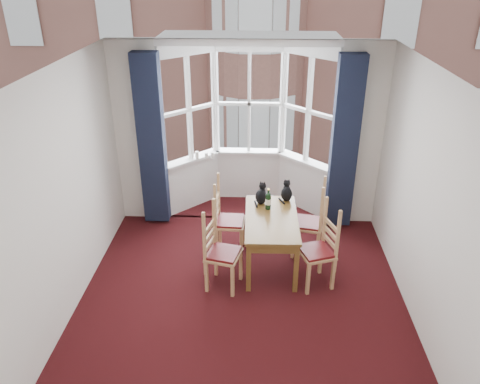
# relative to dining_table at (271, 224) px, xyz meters

# --- Properties ---
(floor) EXTENTS (4.50, 4.50, 0.00)m
(floor) POSITION_rel_dining_table_xyz_m (-0.36, -0.96, -0.63)
(floor) COLOR black
(floor) RESTS_ON ground
(ceiling) EXTENTS (4.50, 4.50, 0.00)m
(ceiling) POSITION_rel_dining_table_xyz_m (-0.36, -0.96, 2.17)
(ceiling) COLOR white
(ceiling) RESTS_ON floor
(wall_left) EXTENTS (0.00, 4.50, 4.50)m
(wall_left) POSITION_rel_dining_table_xyz_m (-2.36, -0.96, 0.77)
(wall_left) COLOR silver
(wall_left) RESTS_ON floor
(wall_right) EXTENTS (0.00, 4.50, 4.50)m
(wall_right) POSITION_rel_dining_table_xyz_m (1.64, -0.96, 0.77)
(wall_right) COLOR silver
(wall_right) RESTS_ON floor
(wall_near) EXTENTS (4.00, 0.00, 4.00)m
(wall_near) POSITION_rel_dining_table_xyz_m (-0.36, -3.21, 0.77)
(wall_near) COLOR silver
(wall_near) RESTS_ON floor
(wall_back_pier_left) EXTENTS (0.70, 0.12, 2.80)m
(wall_back_pier_left) POSITION_rel_dining_table_xyz_m (-2.01, 1.29, 0.77)
(wall_back_pier_left) COLOR silver
(wall_back_pier_left) RESTS_ON floor
(wall_back_pier_right) EXTENTS (0.70, 0.12, 2.80)m
(wall_back_pier_right) POSITION_rel_dining_table_xyz_m (1.29, 1.29, 0.77)
(wall_back_pier_right) COLOR silver
(wall_back_pier_right) RESTS_ON floor
(bay_window) EXTENTS (2.76, 0.94, 2.80)m
(bay_window) POSITION_rel_dining_table_xyz_m (-0.36, 1.79, 0.77)
(bay_window) COLOR white
(bay_window) RESTS_ON floor
(curtain_left) EXTENTS (0.38, 0.22, 2.60)m
(curtain_left) POSITION_rel_dining_table_xyz_m (-1.78, 1.11, 0.72)
(curtain_left) COLOR #161C32
(curtain_left) RESTS_ON floor
(curtain_right) EXTENTS (0.38, 0.22, 2.60)m
(curtain_right) POSITION_rel_dining_table_xyz_m (1.06, 1.11, 0.72)
(curtain_right) COLOR #161C32
(curtain_right) RESTS_ON floor
(dining_table) EXTENTS (0.71, 1.29, 0.73)m
(dining_table) POSITION_rel_dining_table_xyz_m (0.00, 0.00, 0.00)
(dining_table) COLOR brown
(dining_table) RESTS_ON floor
(chair_left_near) EXTENTS (0.49, 0.50, 0.92)m
(chair_left_near) POSITION_rel_dining_table_xyz_m (-0.69, -0.49, -0.15)
(chair_left_near) COLOR tan
(chair_left_near) RESTS_ON floor
(chair_left_far) EXTENTS (0.42, 0.44, 0.92)m
(chair_left_far) POSITION_rel_dining_table_xyz_m (-0.66, 0.30, -0.15)
(chair_left_far) COLOR tan
(chair_left_far) RESTS_ON floor
(chair_right_near) EXTENTS (0.52, 0.53, 0.92)m
(chair_right_near) POSITION_rel_dining_table_xyz_m (0.64, -0.38, -0.15)
(chair_right_near) COLOR tan
(chair_right_near) RESTS_ON floor
(chair_right_far) EXTENTS (0.47, 0.49, 0.92)m
(chair_right_far) POSITION_rel_dining_table_xyz_m (0.60, 0.28, -0.15)
(chair_right_far) COLOR tan
(chair_right_far) RESTS_ON floor
(cat_left) EXTENTS (0.21, 0.25, 0.31)m
(cat_left) POSITION_rel_dining_table_xyz_m (-0.14, 0.42, 0.22)
(cat_left) COLOR black
(cat_left) RESTS_ON dining_table
(cat_right) EXTENTS (0.16, 0.23, 0.30)m
(cat_right) POSITION_rel_dining_table_xyz_m (0.22, 0.52, 0.21)
(cat_right) COLOR black
(cat_right) RESTS_ON dining_table
(wine_bottle) EXTENTS (0.08, 0.08, 0.30)m
(wine_bottle) POSITION_rel_dining_table_xyz_m (-0.04, 0.24, 0.23)
(wine_bottle) COLOR black
(wine_bottle) RESTS_ON dining_table
(candle_tall) EXTENTS (0.06, 0.06, 0.12)m
(candle_tall) POSITION_rel_dining_table_xyz_m (-1.19, 1.64, 0.30)
(candle_tall) COLOR white
(candle_tall) RESTS_ON bay_window
(candle_short) EXTENTS (0.06, 0.06, 0.09)m
(candle_short) POSITION_rel_dining_table_xyz_m (-1.04, 1.67, 0.29)
(candle_short) COLOR white
(candle_short) RESTS_ON bay_window
(candle_extra) EXTENTS (0.05, 0.05, 0.09)m
(candle_extra) POSITION_rel_dining_table_xyz_m (-0.94, 1.69, 0.29)
(candle_extra) COLOR white
(candle_extra) RESTS_ON bay_window
(street) EXTENTS (80.00, 80.00, 0.00)m
(street) POSITION_rel_dining_table_xyz_m (-0.36, 31.29, -6.63)
(street) COLOR #333335
(street) RESTS_ON ground
(tenement_building) EXTENTS (18.40, 7.80, 15.20)m
(tenement_building) POSITION_rel_dining_table_xyz_m (-0.36, 13.05, 0.97)
(tenement_building) COLOR #955B4D
(tenement_building) RESTS_ON street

